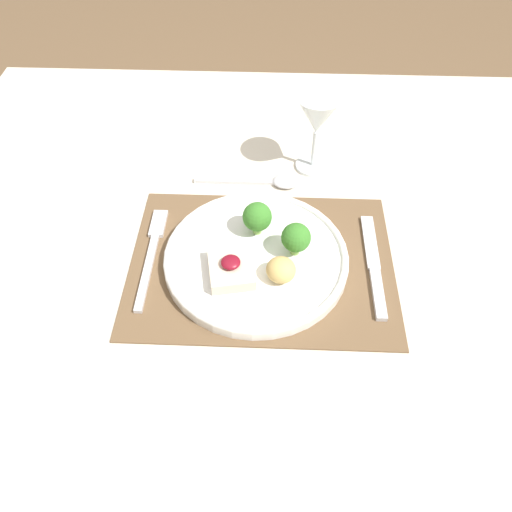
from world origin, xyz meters
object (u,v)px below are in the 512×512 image
Objects in this scene: knife at (375,271)px; wine_glass_near at (317,118)px; dinner_plate at (257,258)px; spoon at (272,181)px; fork at (152,250)px.

wine_glass_near reaches higher than knife.
dinner_plate is 1.94× the size of wine_glass_near.
spoon is at bearing 128.55° from knife.
fork is at bearing 175.15° from knife.
spoon is 0.14m from wine_glass_near.
dinner_plate is 0.18m from knife.
knife reaches higher than fork.
knife is (0.35, -0.03, 0.00)m from fork.
dinner_plate is 1.38× the size of fork.
spoon is at bearing 42.59° from fork.
wine_glass_near is (0.26, 0.23, 0.10)m from fork.
fork is at bearing 173.00° from dinner_plate.
dinner_plate reaches higher than knife.
dinner_plate is 0.20m from spoon.
knife is at bearing -3.12° from dinner_plate.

